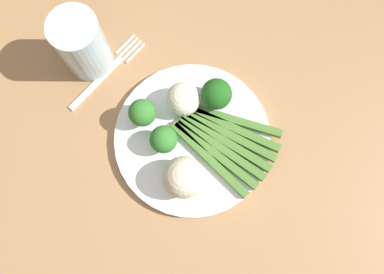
{
  "coord_description": "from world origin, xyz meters",
  "views": [
    {
      "loc": [
        0.09,
        -0.09,
        1.42
      ],
      "look_at": [
        -0.0,
        0.02,
        0.77
      ],
      "focal_mm": 39.6,
      "sensor_mm": 36.0,
      "label": 1
    }
  ],
  "objects_px": {
    "plate": "(192,139)",
    "dining_table": "(185,159)",
    "broccoli_right": "(216,94)",
    "water_glass": "(82,45)",
    "broccoli_back": "(164,139)",
    "cauliflower_back_right": "(183,99)",
    "fork": "(107,72)",
    "asparagus_bundle": "(224,141)",
    "cauliflower_front": "(184,177)",
    "broccoli_left": "(142,113)"
  },
  "relations": [
    {
      "from": "asparagus_bundle",
      "to": "broccoli_right",
      "type": "distance_m",
      "value": 0.07
    },
    {
      "from": "dining_table",
      "to": "cauliflower_front",
      "type": "relative_size",
      "value": 21.87
    },
    {
      "from": "broccoli_back",
      "to": "cauliflower_back_right",
      "type": "relative_size",
      "value": 0.97
    },
    {
      "from": "broccoli_right",
      "to": "water_glass",
      "type": "bearing_deg",
      "value": -159.0
    },
    {
      "from": "asparagus_bundle",
      "to": "broccoli_left",
      "type": "xyz_separation_m",
      "value": [
        -0.12,
        -0.05,
        0.02
      ]
    },
    {
      "from": "broccoli_left",
      "to": "cauliflower_back_right",
      "type": "bearing_deg",
      "value": 61.23
    },
    {
      "from": "dining_table",
      "to": "cauliflower_back_right",
      "type": "distance_m",
      "value": 0.16
    },
    {
      "from": "broccoli_right",
      "to": "broccoli_back",
      "type": "distance_m",
      "value": 0.11
    },
    {
      "from": "broccoli_left",
      "to": "water_glass",
      "type": "relative_size",
      "value": 0.43
    },
    {
      "from": "broccoli_back",
      "to": "broccoli_left",
      "type": "bearing_deg",
      "value": 169.53
    },
    {
      "from": "water_glass",
      "to": "fork",
      "type": "bearing_deg",
      "value": 2.8
    },
    {
      "from": "dining_table",
      "to": "cauliflower_back_right",
      "type": "height_order",
      "value": "cauliflower_back_right"
    },
    {
      "from": "broccoli_back",
      "to": "fork",
      "type": "xyz_separation_m",
      "value": [
        -0.16,
        0.03,
        -0.04
      ]
    },
    {
      "from": "plate",
      "to": "cauliflower_back_right",
      "type": "distance_m",
      "value": 0.07
    },
    {
      "from": "water_glass",
      "to": "broccoli_back",
      "type": "bearing_deg",
      "value": -7.88
    },
    {
      "from": "plate",
      "to": "broccoli_back",
      "type": "distance_m",
      "value": 0.06
    },
    {
      "from": "dining_table",
      "to": "broccoli_right",
      "type": "height_order",
      "value": "broccoli_right"
    },
    {
      "from": "plate",
      "to": "dining_table",
      "type": "bearing_deg",
      "value": -87.87
    },
    {
      "from": "broccoli_right",
      "to": "fork",
      "type": "relative_size",
      "value": 0.36
    },
    {
      "from": "asparagus_bundle",
      "to": "water_glass",
      "type": "relative_size",
      "value": 1.41
    },
    {
      "from": "dining_table",
      "to": "cauliflower_front",
      "type": "bearing_deg",
      "value": -49.03
    },
    {
      "from": "dining_table",
      "to": "broccoli_back",
      "type": "relative_size",
      "value": 26.61
    },
    {
      "from": "asparagus_bundle",
      "to": "water_glass",
      "type": "height_order",
      "value": "water_glass"
    },
    {
      "from": "cauliflower_back_right",
      "to": "broccoli_back",
      "type": "bearing_deg",
      "value": -73.22
    },
    {
      "from": "asparagus_bundle",
      "to": "cauliflower_front",
      "type": "distance_m",
      "value": 0.09
    },
    {
      "from": "plate",
      "to": "broccoli_back",
      "type": "xyz_separation_m",
      "value": [
        -0.03,
        -0.04,
        0.04
      ]
    },
    {
      "from": "plate",
      "to": "cauliflower_front",
      "type": "xyz_separation_m",
      "value": [
        0.03,
        -0.06,
        0.04
      ]
    },
    {
      "from": "plate",
      "to": "asparagus_bundle",
      "type": "xyz_separation_m",
      "value": [
        0.04,
        0.03,
        0.01
      ]
    },
    {
      "from": "dining_table",
      "to": "broccoli_right",
      "type": "relative_size",
      "value": 23.38
    },
    {
      "from": "cauliflower_front",
      "to": "broccoli_back",
      "type": "bearing_deg",
      "value": 159.01
    },
    {
      "from": "broccoli_left",
      "to": "cauliflower_back_right",
      "type": "distance_m",
      "value": 0.07
    },
    {
      "from": "plate",
      "to": "broccoli_right",
      "type": "height_order",
      "value": "broccoli_right"
    },
    {
      "from": "dining_table",
      "to": "broccoli_back",
      "type": "distance_m",
      "value": 0.15
    },
    {
      "from": "cauliflower_back_right",
      "to": "plate",
      "type": "bearing_deg",
      "value": -34.97
    },
    {
      "from": "dining_table",
      "to": "fork",
      "type": "height_order",
      "value": "fork"
    },
    {
      "from": "plate",
      "to": "broccoli_right",
      "type": "distance_m",
      "value": 0.08
    },
    {
      "from": "cauliflower_back_right",
      "to": "fork",
      "type": "bearing_deg",
      "value": -163.73
    },
    {
      "from": "cauliflower_back_right",
      "to": "cauliflower_front",
      "type": "xyz_separation_m",
      "value": [
        0.08,
        -0.09,
        0.0
      ]
    },
    {
      "from": "asparagus_bundle",
      "to": "fork",
      "type": "xyz_separation_m",
      "value": [
        -0.22,
        -0.03,
        -0.02
      ]
    },
    {
      "from": "broccoli_left",
      "to": "water_glass",
      "type": "distance_m",
      "value": 0.14
    },
    {
      "from": "fork",
      "to": "dining_table",
      "type": "bearing_deg",
      "value": -93.44
    },
    {
      "from": "broccoli_left",
      "to": "fork",
      "type": "relative_size",
      "value": 0.32
    },
    {
      "from": "dining_table",
      "to": "cauliflower_front",
      "type": "xyz_separation_m",
      "value": [
        0.03,
        -0.04,
        0.14
      ]
    },
    {
      "from": "plate",
      "to": "asparagus_bundle",
      "type": "height_order",
      "value": "asparagus_bundle"
    },
    {
      "from": "cauliflower_back_right",
      "to": "asparagus_bundle",
      "type": "bearing_deg",
      "value": -3.14
    },
    {
      "from": "asparagus_bundle",
      "to": "water_glass",
      "type": "bearing_deg",
      "value": 179.01
    },
    {
      "from": "broccoli_back",
      "to": "fork",
      "type": "bearing_deg",
      "value": 169.73
    },
    {
      "from": "asparagus_bundle",
      "to": "cauliflower_front",
      "type": "xyz_separation_m",
      "value": [
        -0.01,
        -0.09,
        0.03
      ]
    },
    {
      "from": "broccoli_back",
      "to": "cauliflower_front",
      "type": "xyz_separation_m",
      "value": [
        0.06,
        -0.02,
        0.0
      ]
    },
    {
      "from": "cauliflower_front",
      "to": "water_glass",
      "type": "bearing_deg",
      "value": 168.84
    }
  ]
}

